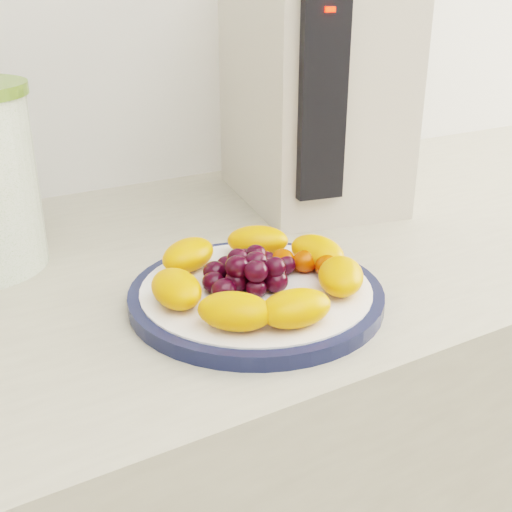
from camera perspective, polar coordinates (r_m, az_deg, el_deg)
plate_rim at (r=0.64m, az=0.00°, el=-3.52°), size 0.25×0.25×0.01m
plate_face at (r=0.64m, az=0.00°, el=-3.44°), size 0.23×0.23×0.02m
appliance_body at (r=0.92m, az=5.01°, el=15.17°), size 0.24×0.30×0.33m
appliance_panel at (r=0.77m, az=5.91°, el=13.96°), size 0.06×0.03×0.25m
appliance_led at (r=0.75m, az=6.58°, el=20.95°), size 0.01×0.01×0.01m
fruit_plate at (r=0.63m, az=0.41°, el=-1.43°), size 0.21×0.21×0.04m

